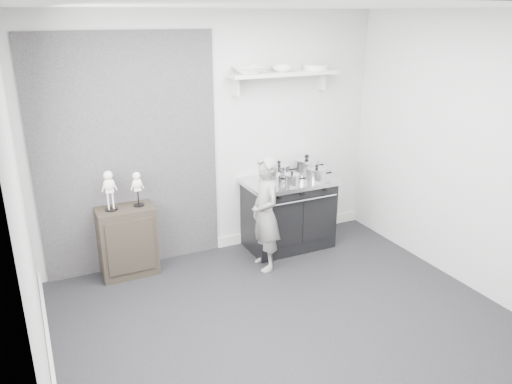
% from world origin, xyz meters
% --- Properties ---
extents(ground, '(4.00, 4.00, 0.00)m').
position_xyz_m(ground, '(0.00, 0.00, 0.00)').
color(ground, black).
rests_on(ground, ground).
extents(room_shell, '(4.02, 3.62, 2.71)m').
position_xyz_m(room_shell, '(-0.09, 0.15, 1.64)').
color(room_shell, beige).
rests_on(room_shell, ground).
extents(wall_shelf, '(1.30, 0.26, 0.24)m').
position_xyz_m(wall_shelf, '(0.80, 1.68, 2.01)').
color(wall_shelf, silver).
rests_on(wall_shelf, room_shell).
extents(stove, '(1.04, 0.65, 0.84)m').
position_xyz_m(stove, '(0.79, 1.48, 0.42)').
color(stove, black).
rests_on(stove, ground).
extents(side_cabinet, '(0.58, 0.34, 0.76)m').
position_xyz_m(side_cabinet, '(-1.08, 1.61, 0.38)').
color(side_cabinet, black).
rests_on(side_cabinet, ground).
extents(child, '(0.34, 0.48, 1.26)m').
position_xyz_m(child, '(0.30, 1.11, 0.63)').
color(child, gray).
rests_on(child, ground).
extents(pot_front_left, '(0.30, 0.21, 0.18)m').
position_xyz_m(pot_front_left, '(0.50, 1.36, 0.91)').
color(pot_front_left, silver).
rests_on(pot_front_left, stove).
extents(pot_back_left, '(0.35, 0.26, 0.20)m').
position_xyz_m(pot_back_left, '(0.72, 1.61, 0.92)').
color(pot_back_left, silver).
rests_on(pot_back_left, stove).
extents(pot_back_right, '(0.39, 0.31, 0.24)m').
position_xyz_m(pot_back_right, '(1.08, 1.58, 0.93)').
color(pot_back_right, silver).
rests_on(pot_back_right, stove).
extents(pot_front_right, '(0.32, 0.23, 0.19)m').
position_xyz_m(pot_front_right, '(1.06, 1.32, 0.91)').
color(pot_front_right, silver).
rests_on(pot_front_right, stove).
extents(pot_front_center, '(0.27, 0.18, 0.16)m').
position_xyz_m(pot_front_center, '(0.72, 1.30, 0.90)').
color(pot_front_center, silver).
rests_on(pot_front_center, stove).
extents(skeleton_full, '(0.14, 0.09, 0.48)m').
position_xyz_m(skeleton_full, '(-1.21, 1.61, 1.00)').
color(skeleton_full, white).
rests_on(skeleton_full, side_cabinet).
extents(skeleton_torso, '(0.12, 0.08, 0.42)m').
position_xyz_m(skeleton_torso, '(-0.93, 1.61, 0.97)').
color(skeleton_torso, white).
rests_on(skeleton_torso, side_cabinet).
extents(bowl_large, '(0.33, 0.33, 0.08)m').
position_xyz_m(bowl_large, '(0.36, 1.67, 2.08)').
color(bowl_large, white).
rests_on(bowl_large, wall_shelf).
extents(bowl_small, '(0.22, 0.22, 0.07)m').
position_xyz_m(bowl_small, '(0.77, 1.67, 2.07)').
color(bowl_small, white).
rests_on(bowl_small, wall_shelf).
extents(plate_stack, '(0.28, 0.28, 0.06)m').
position_xyz_m(plate_stack, '(1.21, 1.67, 2.07)').
color(plate_stack, white).
rests_on(plate_stack, wall_shelf).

